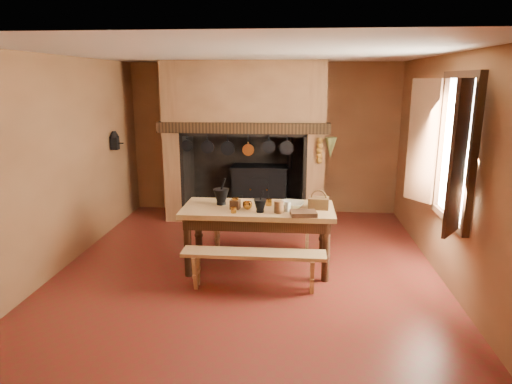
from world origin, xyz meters
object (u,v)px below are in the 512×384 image
at_px(coffee_grinder, 235,204).
at_px(wicker_basket, 319,202).
at_px(mixing_bowl, 292,205).
at_px(iron_range, 260,189).
at_px(work_table, 258,217).
at_px(bench_front, 254,261).

height_order(coffee_grinder, wicker_basket, wicker_basket).
distance_m(coffee_grinder, mixing_bowl, 0.74).
relative_size(iron_range, wicker_basket, 5.78).
distance_m(mixing_bowl, wicker_basket, 0.34).
relative_size(work_table, coffee_grinder, 10.78).
relative_size(bench_front, mixing_bowl, 5.45).
xyz_separation_m(bench_front, wicker_basket, (0.78, 0.65, 0.57)).
distance_m(iron_range, work_table, 2.55).
bearing_deg(bench_front, mixing_bowl, 56.18).
xyz_separation_m(iron_range, mixing_bowl, (0.61, -2.52, 0.41)).
relative_size(work_table, bench_front, 1.15).
distance_m(iron_range, wicker_basket, 2.74).
height_order(iron_range, work_table, iron_range).
bearing_deg(work_table, bench_front, -90.00).
xyz_separation_m(iron_range, work_table, (0.17, -2.53, 0.24)).
bearing_deg(work_table, wicker_basket, 0.33).
bearing_deg(iron_range, coffee_grinder, -92.61).
distance_m(work_table, bench_front, 0.74).
relative_size(mixing_bowl, wicker_basket, 1.14).
bearing_deg(coffee_grinder, work_table, 27.74).
xyz_separation_m(bench_front, mixing_bowl, (0.44, 0.66, 0.53)).
relative_size(work_table, wicker_basket, 7.14).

